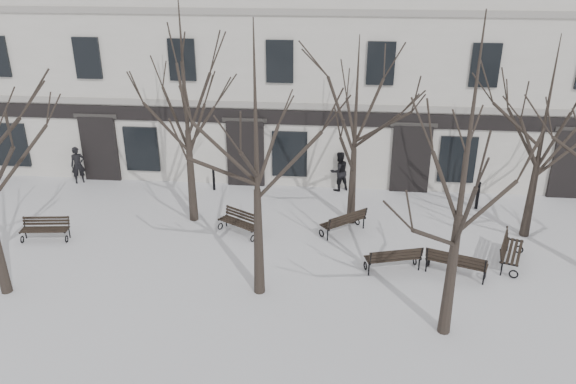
# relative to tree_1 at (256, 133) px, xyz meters

# --- Properties ---
(ground) EXTENTS (100.00, 100.00, 0.00)m
(ground) POSITION_rel_tree_1_xyz_m (1.71, 0.33, -4.99)
(ground) COLOR silver
(ground) RESTS_ON ground
(building) EXTENTS (40.40, 10.20, 11.40)m
(building) POSITION_rel_tree_1_xyz_m (1.71, 13.29, 0.53)
(building) COLOR silver
(building) RESTS_ON ground
(tree_1) EXTENTS (5.59, 5.59, 7.98)m
(tree_1) POSITION_rel_tree_1_xyz_m (0.00, 0.00, 0.00)
(tree_1) COLOR black
(tree_1) RESTS_ON ground
(tree_2) EXTENTS (5.85, 5.85, 8.35)m
(tree_2) POSITION_rel_tree_1_xyz_m (5.24, -1.42, 0.23)
(tree_2) COLOR black
(tree_2) RESTS_ON ground
(tree_4) EXTENTS (5.93, 5.93, 8.47)m
(tree_4) POSITION_rel_tree_1_xyz_m (-3.22, 4.65, 0.31)
(tree_4) COLOR black
(tree_4) RESTS_ON ground
(tree_5) EXTENTS (4.85, 4.85, 6.93)m
(tree_5) POSITION_rel_tree_1_xyz_m (2.75, 5.04, -0.66)
(tree_5) COLOR black
(tree_5) RESTS_ON ground
(tree_6) EXTENTS (4.98, 4.98, 7.11)m
(tree_6) POSITION_rel_tree_1_xyz_m (9.00, 4.58, -0.55)
(tree_6) COLOR black
(tree_6) RESTS_ON ground
(bench_0) EXTENTS (1.70, 0.79, 0.83)m
(bench_0) POSITION_rel_tree_1_xyz_m (-8.03, 2.54, -4.54)
(bench_0) COLOR black
(bench_0) RESTS_ON ground
(bench_1) EXTENTS (1.87, 1.11, 0.90)m
(bench_1) POSITION_rel_tree_1_xyz_m (4.09, 1.60, -4.50)
(bench_1) COLOR black
(bench_1) RESTS_ON ground
(bench_2) EXTENTS (1.96, 1.27, 0.94)m
(bench_2) POSITION_rel_tree_1_xyz_m (6.02, 1.47, -4.48)
(bench_2) COLOR black
(bench_2) RESTS_ON ground
(bench_3) EXTENTS (1.70, 1.35, 0.84)m
(bench_3) POSITION_rel_tree_1_xyz_m (-1.25, 3.71, -4.53)
(bench_3) COLOR black
(bench_3) RESTS_ON ground
(bench_4) EXTENTS (1.74, 1.60, 0.89)m
(bench_4) POSITION_rel_tree_1_xyz_m (2.50, 4.08, -4.50)
(bench_4) COLOR black
(bench_4) RESTS_ON ground
(bench_5) EXTENTS (1.26, 1.94, 0.93)m
(bench_5) POSITION_rel_tree_1_xyz_m (7.90, 2.44, -4.48)
(bench_5) COLOR black
(bench_5) RESTS_ON ground
(bollard_a) EXTENTS (0.13, 0.13, 1.02)m
(bollard_a) POSITION_rel_tree_1_xyz_m (-3.08, 7.57, -4.44)
(bollard_a) COLOR black
(bollard_a) RESTS_ON ground
(bollard_b) EXTENTS (0.15, 0.15, 1.17)m
(bollard_b) POSITION_rel_tree_1_xyz_m (7.74, 6.73, -4.36)
(bollard_b) COLOR black
(bollard_b) RESTS_ON ground
(pedestrian_a) EXTENTS (0.72, 0.65, 1.64)m
(pedestrian_a) POSITION_rel_tree_1_xyz_m (-9.20, 7.81, -4.99)
(pedestrian_a) COLOR black
(pedestrian_a) RESTS_ON ground
(pedestrian_b) EXTENTS (1.05, 0.98, 1.72)m
(pedestrian_b) POSITION_rel_tree_1_xyz_m (2.24, 8.08, -4.99)
(pedestrian_b) COLOR black
(pedestrian_b) RESTS_ON ground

